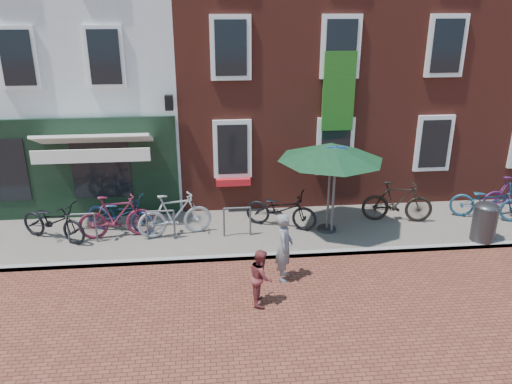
{
  "coord_description": "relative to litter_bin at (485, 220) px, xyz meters",
  "views": [
    {
      "loc": [
        -0.24,
        -10.97,
        6.0
      ],
      "look_at": [
        1.01,
        1.26,
        1.31
      ],
      "focal_mm": 35.41,
      "sensor_mm": 36.0,
      "label": 1
    }
  ],
  "objects": [
    {
      "name": "bicycle_1",
      "position": [
        -9.52,
        1.14,
        0.01
      ],
      "size": [
        2.01,
        0.75,
        1.18
      ],
      "primitive_type": "imported",
      "rotation": [
        0.0,
        0.0,
        1.67
      ],
      "color": "maroon",
      "rests_on": "sidewalk"
    },
    {
      "name": "bicycle_5",
      "position": [
        -1.82,
        1.41,
        0.01
      ],
      "size": [
        2.03,
        0.93,
        1.18
      ],
      "primitive_type": "imported",
      "rotation": [
        0.0,
        0.0,
        1.37
      ],
      "color": "black",
      "rests_on": "sidewalk"
    },
    {
      "name": "building_brick_mid",
      "position": [
        -4.87,
        6.7,
        4.32
      ],
      "size": [
        6.0,
        8.0,
        10.0
      ],
      "primitive_type": "cube",
      "color": "maroon",
      "rests_on": "ground"
    },
    {
      "name": "bicycle_3",
      "position": [
        -8.01,
        1.11,
        0.01
      ],
      "size": [
        2.04,
        0.95,
        1.18
      ],
      "primitive_type": "imported",
      "rotation": [
        0.0,
        0.0,
        1.78
      ],
      "color": "#99999C",
      "rests_on": "sidewalk"
    },
    {
      "name": "litter_bin",
      "position": [
        0.0,
        0.0,
        0.0
      ],
      "size": [
        0.61,
        0.61,
        1.13
      ],
      "color": "#363639",
      "rests_on": "sidewalk"
    },
    {
      "name": "boy",
      "position": [
        -6.08,
        -2.16,
        -0.07
      ],
      "size": [
        0.5,
        0.62,
        1.22
      ],
      "primitive_type": "imported",
      "rotation": [
        0.0,
        0.0,
        1.51
      ],
      "color": "brown",
      "rests_on": "ground"
    },
    {
      "name": "bicycle_2",
      "position": [
        -9.47,
        1.46,
        -0.05
      ],
      "size": [
        2.14,
        1.43,
        1.06
      ],
      "primitive_type": "imported",
      "rotation": [
        0.0,
        0.0,
        1.18
      ],
      "color": "#162A4D",
      "rests_on": "sidewalk"
    },
    {
      "name": "parking_sign",
      "position": [
        -3.83,
        0.81,
        1.1
      ],
      "size": [
        0.5,
        0.07,
        2.45
      ],
      "color": "#4C4C4F",
      "rests_on": "sidewalk"
    },
    {
      "name": "bicycle_6",
      "position": [
        0.81,
        1.3,
        -0.05
      ],
      "size": [
        2.14,
        1.43,
        1.06
      ],
      "primitive_type": "imported",
      "rotation": [
        0.0,
        0.0,
        1.18
      ],
      "color": "navy",
      "rests_on": "sidewalk"
    },
    {
      "name": "woman",
      "position": [
        -5.45,
        -1.24,
        0.12
      ],
      "size": [
        0.52,
        0.66,
        1.6
      ],
      "primitive_type": "imported",
      "rotation": [
        0.0,
        0.0,
        1.32
      ],
      "color": "slate",
      "rests_on": "ground"
    },
    {
      "name": "building_brick_right",
      "position": [
        1.13,
        6.7,
        4.32
      ],
      "size": [
        6.0,
        8.0,
        10.0
      ],
      "primitive_type": "cube",
      "color": "maroon",
      "rests_on": "ground"
    },
    {
      "name": "bicycle_0",
      "position": [
        -11.14,
        1.16,
        -0.05
      ],
      "size": [
        2.12,
        1.58,
        1.06
      ],
      "primitive_type": "imported",
      "rotation": [
        0.0,
        0.0,
        1.08
      ],
      "color": "black",
      "rests_on": "sidewalk"
    },
    {
      "name": "ground",
      "position": [
        -6.87,
        -0.3,
        -0.68
      ],
      "size": [
        80.0,
        80.0,
        0.0
      ],
      "primitive_type": "plane",
      "color": "brown"
    },
    {
      "name": "parasol",
      "position": [
        -3.91,
        1.0,
        1.74
      ],
      "size": [
        2.79,
        2.79,
        2.57
      ],
      "color": "#4C4C4F",
      "rests_on": "sidewalk"
    },
    {
      "name": "bicycle_4",
      "position": [
        -5.14,
        1.35,
        -0.05
      ],
      "size": [
        2.13,
        1.5,
        1.06
      ],
      "primitive_type": "imported",
      "rotation": [
        0.0,
        0.0,
        1.13
      ],
      "color": "black",
      "rests_on": "sidewalk"
    },
    {
      "name": "building_stucco",
      "position": [
        -11.87,
        6.7,
        3.82
      ],
      "size": [
        8.0,
        8.0,
        9.0
      ],
      "primitive_type": "cube",
      "color": "silver",
      "rests_on": "ground"
    },
    {
      "name": "sidewalk",
      "position": [
        -5.87,
        1.2,
        -0.63
      ],
      "size": [
        24.0,
        3.0,
        0.1
      ],
      "primitive_type": "cube",
      "color": "slate",
      "rests_on": "ground"
    }
  ]
}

